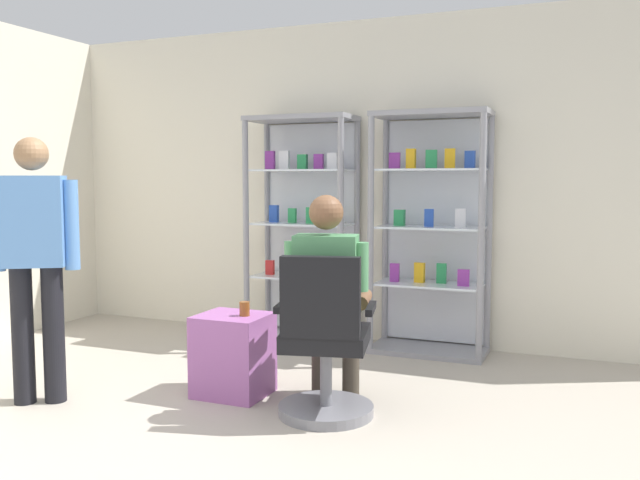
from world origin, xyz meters
TOP-DOWN VIEW (x-y plane):
  - back_wall at (0.00, 3.00)m, footprint 6.00×0.10m
  - display_cabinet_left at (-0.55, 2.76)m, footprint 0.90×0.45m
  - display_cabinet_right at (0.55, 2.76)m, footprint 0.90×0.45m
  - office_chair at (0.33, 1.02)m, footprint 0.61×0.58m
  - seated_shopkeeper at (0.30, 1.17)m, footprint 0.55×0.61m
  - storage_crate at (-0.37, 1.19)m, footprint 0.43×0.39m
  - tea_glass at (-0.28, 1.19)m, footprint 0.06×0.06m
  - standing_customer at (-1.40, 0.61)m, footprint 0.46×0.38m

SIDE VIEW (x-z plane):
  - storage_crate at x=-0.37m, z-range 0.00..0.52m
  - office_chair at x=0.33m, z-range -0.09..0.87m
  - tea_glass at x=-0.28m, z-range 0.52..0.61m
  - seated_shopkeeper at x=0.30m, z-range 0.07..1.36m
  - standing_customer at x=-1.40m, z-range 0.12..1.75m
  - display_cabinet_right at x=0.55m, z-range 0.02..1.92m
  - display_cabinet_left at x=-0.55m, z-range 0.02..1.92m
  - back_wall at x=0.00m, z-range 0.00..2.70m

